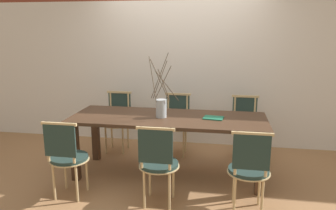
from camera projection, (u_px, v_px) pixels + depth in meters
name	position (u px, v px, depth m)	size (l,w,h in m)	color
ground_plane	(168.00, 174.00, 4.21)	(16.00, 16.00, 0.00)	#9E7047
wall_rear	(182.00, 44.00, 5.09)	(12.00, 0.06, 3.20)	silver
dining_table	(168.00, 125.00, 4.06)	(2.40, 0.87, 0.77)	#422B1C
chair_near_leftend	(67.00, 155.00, 3.54)	(0.43, 0.43, 0.90)	#233833
chair_near_left	(158.00, 161.00, 3.37)	(0.43, 0.43, 0.90)	#233833
chair_near_center	(249.00, 167.00, 3.22)	(0.43, 0.43, 0.90)	#233833
chair_far_leftend	(117.00, 119.00, 4.97)	(0.43, 0.43, 0.90)	#233833
chair_far_left	(176.00, 122.00, 4.82)	(0.43, 0.43, 0.90)	#233833
chair_far_center	(244.00, 125.00, 4.66)	(0.43, 0.43, 0.90)	#233833
vase_centerpiece	(161.00, 107.00, 3.99)	(0.38, 0.36, 0.78)	#B2BCC1
book_stack	(213.00, 118.00, 3.97)	(0.26, 0.21, 0.01)	#1E6B4C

